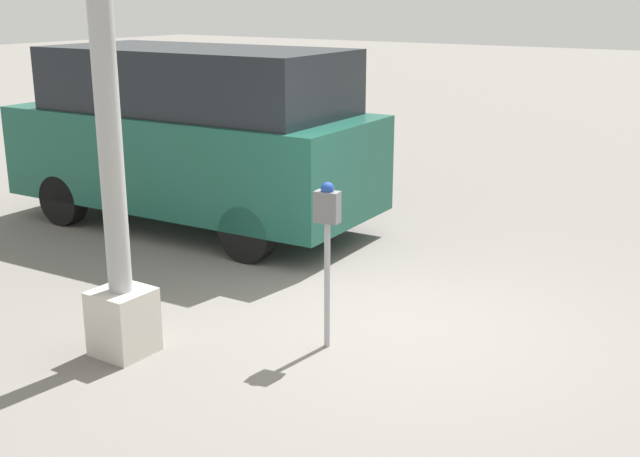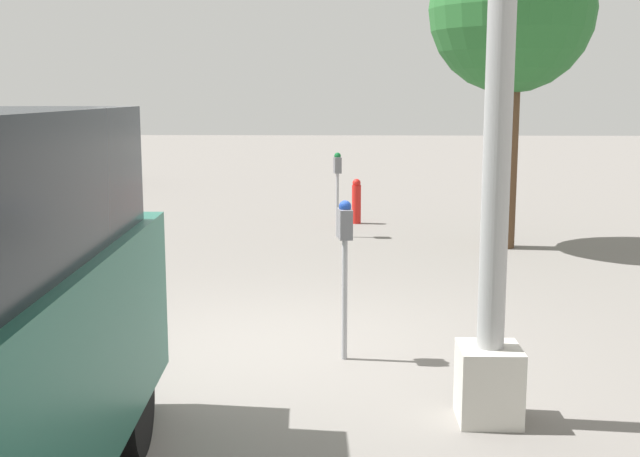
{
  "view_description": "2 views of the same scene",
  "coord_description": "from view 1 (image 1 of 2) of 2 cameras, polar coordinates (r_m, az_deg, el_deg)",
  "views": [
    {
      "loc": [
        -3.17,
        5.89,
        2.86
      ],
      "look_at": [
        0.58,
        0.25,
        0.89
      ],
      "focal_mm": 45.0,
      "sensor_mm": 36.0,
      "label": 1
    },
    {
      "loc": [
        7.1,
        0.64,
        2.32
      ],
      "look_at": [
        -0.08,
        0.43,
        1.13
      ],
      "focal_mm": 45.0,
      "sensor_mm": 36.0,
      "label": 2
    }
  ],
  "objects": [
    {
      "name": "parking_meter_near",
      "position": [
        6.5,
        0.52,
        0.12
      ],
      "size": [
        0.21,
        0.14,
        1.43
      ],
      "rotation": [
        0.0,
        0.0,
        0.15
      ],
      "color": "#9E9EA3",
      "rests_on": "ground"
    },
    {
      "name": "parked_van",
      "position": [
        10.23,
        -9.01,
        6.71
      ],
      "size": [
        4.81,
        2.13,
        2.25
      ],
      "rotation": [
        0.0,
        0.0,
        0.05
      ],
      "color": "#195142",
      "rests_on": "ground"
    },
    {
      "name": "lamp_post",
      "position": [
        6.36,
        -15.01,
        10.03
      ],
      "size": [
        0.44,
        0.44,
        5.98
      ],
      "color": "beige",
      "rests_on": "ground"
    },
    {
      "name": "ground_plane",
      "position": [
        7.27,
        4.95,
        -6.96
      ],
      "size": [
        80.0,
        80.0,
        0.0
      ],
      "primitive_type": "plane",
      "color": "slate"
    }
  ]
}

